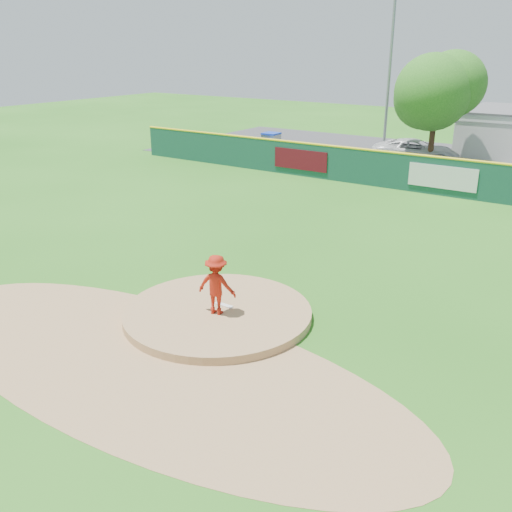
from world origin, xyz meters
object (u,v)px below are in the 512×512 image
Objects in this scene: light_pole_left at (390,67)px; playground_slide at (270,145)px; deciduous_tree at (437,95)px; pitcher at (217,285)px; van at (416,151)px.

playground_slide is at bearing -144.29° from light_pole_left.
deciduous_tree is at bearing -26.57° from light_pole_left.
van is (-3.35, 25.92, -0.32)m from pitcher.
light_pole_left reaches higher than van.
pitcher is 0.24× the size of deciduous_tree.
pitcher is 0.31× the size of van.
pitcher is at bearing -60.50° from playground_slide.
light_pole_left reaches higher than playground_slide.
light_pole_left is (-4.00, 2.00, 1.50)m from deciduous_tree.
deciduous_tree reaches higher than pitcher.
pitcher is at bearing -85.16° from deciduous_tree.
deciduous_tree is 0.67× the size of light_pole_left.
playground_slide is 0.28× the size of light_pole_left.
pitcher is 25.50m from deciduous_tree.
pitcher is 0.58× the size of playground_slide.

